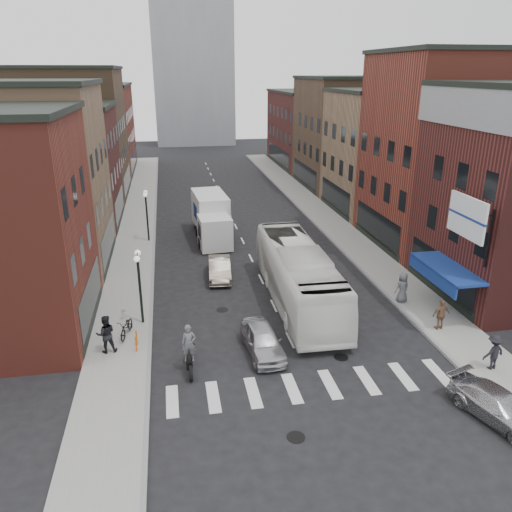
{
  "coord_description": "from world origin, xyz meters",
  "views": [
    {
      "loc": [
        -5.61,
        -20.55,
        12.82
      ],
      "look_at": [
        -0.89,
        5.9,
        2.82
      ],
      "focal_mm": 35.0,
      "sensor_mm": 36.0,
      "label": 1
    }
  ],
  "objects_px": {
    "sedan_left_near": "(263,340)",
    "billboard_sign": "(468,218)",
    "curb_car": "(499,406)",
    "ped_left_solo": "(106,334)",
    "ped_right_b": "(441,314)",
    "parked_bicycle": "(127,327)",
    "transit_bus": "(298,275)",
    "ped_right_c": "(402,287)",
    "bike_rack": "(136,341)",
    "motorcycle_rider": "(189,350)",
    "box_truck": "(211,218)",
    "streetlamp_far": "(146,207)",
    "streetlamp_near": "(139,275)",
    "sedan_left_far": "(220,269)",
    "ped_right_a": "(494,352)"
  },
  "relations": [
    {
      "from": "sedan_left_near",
      "to": "billboard_sign",
      "type": "bearing_deg",
      "value": -1.49
    },
    {
      "from": "curb_car",
      "to": "ped_left_solo",
      "type": "relative_size",
      "value": 2.18
    },
    {
      "from": "ped_left_solo",
      "to": "ped_right_b",
      "type": "bearing_deg",
      "value": 169.75
    },
    {
      "from": "sedan_left_near",
      "to": "parked_bicycle",
      "type": "bearing_deg",
      "value": 154.01
    },
    {
      "from": "transit_bus",
      "to": "curb_car",
      "type": "bearing_deg",
      "value": -65.4
    },
    {
      "from": "transit_bus",
      "to": "ped_right_c",
      "type": "height_order",
      "value": "transit_bus"
    },
    {
      "from": "bike_rack",
      "to": "motorcycle_rider",
      "type": "height_order",
      "value": "motorcycle_rider"
    },
    {
      "from": "box_truck",
      "to": "streetlamp_far",
      "type": "bearing_deg",
      "value": 177.14
    },
    {
      "from": "ped_right_c",
      "to": "transit_bus",
      "type": "bearing_deg",
      "value": -24.52
    },
    {
      "from": "curb_car",
      "to": "ped_left_solo",
      "type": "bearing_deg",
      "value": 135.63
    },
    {
      "from": "transit_bus",
      "to": "ped_left_solo",
      "type": "distance_m",
      "value": 11.18
    },
    {
      "from": "ped_right_b",
      "to": "streetlamp_near",
      "type": "bearing_deg",
      "value": -18.72
    },
    {
      "from": "transit_bus",
      "to": "streetlamp_far",
      "type": "bearing_deg",
      "value": 125.85
    },
    {
      "from": "curb_car",
      "to": "ped_right_c",
      "type": "relative_size",
      "value": 2.32
    },
    {
      "from": "streetlamp_far",
      "to": "bike_rack",
      "type": "height_order",
      "value": "streetlamp_far"
    },
    {
      "from": "billboard_sign",
      "to": "ped_right_c",
      "type": "relative_size",
      "value": 2.08
    },
    {
      "from": "transit_bus",
      "to": "ped_right_b",
      "type": "xyz_separation_m",
      "value": [
        6.43,
        -4.72,
        -0.73
      ]
    },
    {
      "from": "curb_car",
      "to": "box_truck",
      "type": "bearing_deg",
      "value": 91.71
    },
    {
      "from": "streetlamp_near",
      "to": "ped_right_b",
      "type": "height_order",
      "value": "streetlamp_near"
    },
    {
      "from": "billboard_sign",
      "to": "box_truck",
      "type": "bearing_deg",
      "value": 121.84
    },
    {
      "from": "sedan_left_far",
      "to": "parked_bicycle",
      "type": "bearing_deg",
      "value": -123.7
    },
    {
      "from": "parked_bicycle",
      "to": "ped_right_a",
      "type": "distance_m",
      "value": 17.5
    },
    {
      "from": "sedan_left_near",
      "to": "bike_rack",
      "type": "bearing_deg",
      "value": 164.33
    },
    {
      "from": "bike_rack",
      "to": "ped_left_solo",
      "type": "xyz_separation_m",
      "value": [
        -1.36,
        -0.05,
        0.55
      ]
    },
    {
      "from": "sedan_left_near",
      "to": "curb_car",
      "type": "distance_m",
      "value": 10.35
    },
    {
      "from": "motorcycle_rider",
      "to": "parked_bicycle",
      "type": "distance_m",
      "value": 4.69
    },
    {
      "from": "transit_bus",
      "to": "sedan_left_near",
      "type": "height_order",
      "value": "transit_bus"
    },
    {
      "from": "streetlamp_near",
      "to": "transit_bus",
      "type": "height_order",
      "value": "streetlamp_near"
    },
    {
      "from": "streetlamp_near",
      "to": "motorcycle_rider",
      "type": "xyz_separation_m",
      "value": [
        2.26,
        -4.89,
        -1.82
      ]
    },
    {
      "from": "sedan_left_near",
      "to": "ped_right_b",
      "type": "xyz_separation_m",
      "value": [
        9.5,
        0.45,
        0.31
      ]
    },
    {
      "from": "curb_car",
      "to": "ped_right_a",
      "type": "relative_size",
      "value": 2.46
    },
    {
      "from": "parked_bicycle",
      "to": "ped_left_solo",
      "type": "relative_size",
      "value": 0.96
    },
    {
      "from": "curb_car",
      "to": "ped_right_b",
      "type": "height_order",
      "value": "ped_right_b"
    },
    {
      "from": "sedan_left_far",
      "to": "ped_right_a",
      "type": "bearing_deg",
      "value": -45.52
    },
    {
      "from": "bike_rack",
      "to": "billboard_sign",
      "type": "bearing_deg",
      "value": -2.83
    },
    {
      "from": "sedan_left_near",
      "to": "sedan_left_far",
      "type": "distance_m",
      "value": 9.71
    },
    {
      "from": "ped_right_b",
      "to": "parked_bicycle",
      "type": "bearing_deg",
      "value": -13.64
    },
    {
      "from": "transit_bus",
      "to": "curb_car",
      "type": "xyz_separation_m",
      "value": [
        5.04,
        -11.6,
        -1.12
      ]
    },
    {
      "from": "box_truck",
      "to": "sedan_left_near",
      "type": "bearing_deg",
      "value": -91.78
    },
    {
      "from": "streetlamp_far",
      "to": "ped_right_b",
      "type": "distance_m",
      "value": 23.31
    },
    {
      "from": "box_truck",
      "to": "ped_right_a",
      "type": "distance_m",
      "value": 23.92
    },
    {
      "from": "motorcycle_rider",
      "to": "transit_bus",
      "type": "bearing_deg",
      "value": 46.47
    },
    {
      "from": "ped_right_b",
      "to": "ped_right_c",
      "type": "bearing_deg",
      "value": -87.89
    },
    {
      "from": "parked_bicycle",
      "to": "ped_right_c",
      "type": "bearing_deg",
      "value": 17.65
    },
    {
      "from": "streetlamp_far",
      "to": "motorcycle_rider",
      "type": "height_order",
      "value": "streetlamp_far"
    },
    {
      "from": "sedan_left_far",
      "to": "ped_right_c",
      "type": "xyz_separation_m",
      "value": [
        10.03,
        -5.73,
        0.38
      ]
    },
    {
      "from": "ped_left_solo",
      "to": "bike_rack",
      "type": "bearing_deg",
      "value": 174.55
    },
    {
      "from": "billboard_sign",
      "to": "curb_car",
      "type": "relative_size",
      "value": 0.9
    },
    {
      "from": "curb_car",
      "to": "ped_right_b",
      "type": "distance_m",
      "value": 7.03
    },
    {
      "from": "billboard_sign",
      "to": "ped_right_c",
      "type": "height_order",
      "value": "billboard_sign"
    }
  ]
}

